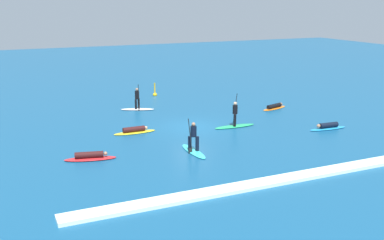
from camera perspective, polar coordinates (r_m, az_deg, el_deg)
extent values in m
plane|color=navy|center=(31.99, 0.00, -0.87)|extent=(120.00, 120.00, 0.00)
ellipsoid|color=red|center=(26.13, -12.44, -4.68)|extent=(2.92, 1.40, 0.11)
cylinder|color=#381414|center=(26.06, -12.58, -4.21)|extent=(1.59, 0.69, 0.35)
sphere|color=#A37556|center=(26.04, -10.62, -4.08)|extent=(0.25, 0.25, 0.21)
ellipsoid|color=orange|center=(37.99, 10.13, 1.44)|extent=(2.69, 1.45, 0.07)
cylinder|color=black|center=(37.91, 10.10, 1.72)|extent=(1.54, 0.76, 0.33)
sphere|color=brown|center=(38.58, 10.92, 1.94)|extent=(0.32, 0.32, 0.26)
ellipsoid|color=white|center=(37.22, -6.74, 1.33)|extent=(2.71, 1.64, 0.11)
cylinder|color=black|center=(36.97, -6.94, 1.95)|extent=(0.22, 0.22, 0.79)
cylinder|color=black|center=(37.27, -6.59, 2.06)|extent=(0.22, 0.22, 0.79)
cylinder|color=black|center=(36.97, -6.80, 3.09)|extent=(0.45, 0.45, 0.65)
sphere|color=#A37556|center=(36.89, -6.82, 3.76)|extent=(0.30, 0.30, 0.23)
cylinder|color=black|center=(36.71, -6.60, 2.88)|extent=(0.16, 0.32, 2.04)
cube|color=black|center=(36.92, -6.55, 1.41)|extent=(0.13, 0.21, 0.32)
ellipsoid|color=yellow|center=(30.81, -7.09, -1.52)|extent=(2.83, 0.76, 0.08)
cylinder|color=#381414|center=(30.73, -7.19, -1.14)|extent=(1.47, 0.36, 0.35)
sphere|color=tan|center=(30.97, -5.70, -0.94)|extent=(0.20, 0.20, 0.20)
ellipsoid|color=#1E8CD1|center=(32.77, 16.40, -1.01)|extent=(2.88, 0.78, 0.10)
cylinder|color=black|center=(32.74, 16.50, -0.61)|extent=(1.39, 0.43, 0.36)
sphere|color=#A37556|center=(32.25, 15.35, -0.71)|extent=(0.27, 0.27, 0.26)
ellipsoid|color=#23B266|center=(32.13, 5.29, -0.77)|extent=(3.05, 0.71, 0.10)
cylinder|color=black|center=(31.82, 5.30, -0.04)|extent=(0.18, 0.18, 0.85)
cylinder|color=black|center=(32.21, 5.32, 0.14)|extent=(0.18, 0.18, 0.85)
cylinder|color=black|center=(31.84, 5.34, 1.31)|extent=(0.34, 0.34, 0.60)
sphere|color=tan|center=(31.75, 5.36, 2.04)|extent=(0.24, 0.24, 0.24)
cylinder|color=black|center=(32.14, 5.34, 1.40)|extent=(0.05, 0.50, 2.22)
cube|color=black|center=(32.40, 5.30, -0.44)|extent=(0.06, 0.20, 0.32)
ellipsoid|color=#33C6CC|center=(26.77, 0.18, -3.88)|extent=(0.66, 2.91, 0.09)
cylinder|color=black|center=(26.65, -0.28, -2.91)|extent=(0.21, 0.21, 0.85)
cylinder|color=black|center=(26.60, 0.65, -2.94)|extent=(0.21, 0.21, 0.85)
cylinder|color=black|center=(26.41, 0.19, -1.41)|extent=(0.35, 0.35, 0.62)
sphere|color=#A37556|center=(26.30, 0.19, -0.53)|extent=(0.22, 0.22, 0.22)
cylinder|color=black|center=(26.22, -0.23, -1.89)|extent=(0.27, 0.04, 1.98)
cube|color=black|center=(26.50, -0.23, -3.83)|extent=(0.20, 0.06, 0.32)
sphere|color=yellow|center=(42.61, -4.60, 3.13)|extent=(0.39, 0.39, 0.39)
cylinder|color=yellow|center=(42.52, -4.61, 3.79)|extent=(0.12, 0.12, 1.19)
cube|color=white|center=(23.01, 11.18, -7.20)|extent=(21.40, 0.90, 0.18)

